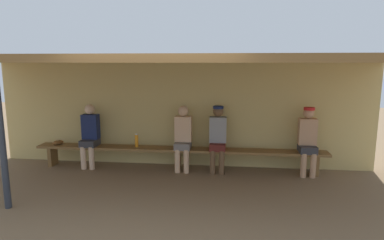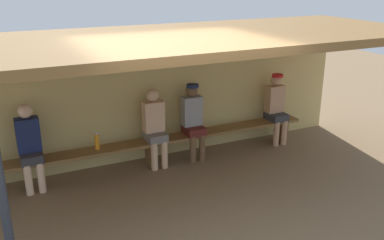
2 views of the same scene
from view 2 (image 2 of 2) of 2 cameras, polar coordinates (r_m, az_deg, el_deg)
name	(u,v)px [view 2 (image 2 of 2)]	position (r m, az deg, el deg)	size (l,w,h in m)	color
ground_plane	(188,208)	(6.17, -0.53, -11.64)	(24.00, 24.00, 0.00)	brown
back_wall	(139,98)	(7.46, -7.02, 2.98)	(8.00, 0.20, 2.20)	tan
dugout_roof	(166,40)	(6.01, -3.44, 10.52)	(8.00, 2.80, 0.12)	brown
support_post	(1,189)	(4.74, -24.05, -8.42)	(0.10, 0.10, 2.20)	#2D333D
bench	(150,145)	(7.29, -5.66, -3.29)	(6.00, 0.36, 0.46)	brown
player_near_post	(193,118)	(7.45, 0.13, 0.28)	(0.34, 0.42, 1.34)	#591E19
player_rightmost	(276,105)	(8.32, 11.13, 1.95)	(0.34, 0.42, 1.34)	#333338
player_shirtless_tan	(155,125)	(7.20, -4.98, -0.64)	(0.34, 0.42, 1.34)	slate
player_in_white	(30,144)	(6.83, -20.80, -3.01)	(0.34, 0.42, 1.34)	#333338
water_bottle_clear	(97,141)	(7.01, -12.54, -2.79)	(0.07, 0.07, 0.28)	orange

